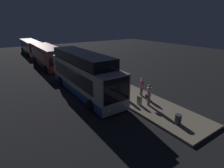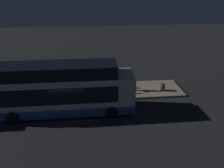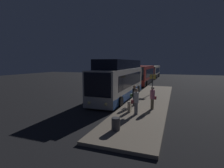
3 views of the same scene
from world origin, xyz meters
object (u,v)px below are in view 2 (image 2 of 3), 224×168
(passenger_waiting, at_px, (129,80))
(passenger_with_bags, at_px, (109,78))
(bus_lead, at_px, (60,92))
(passenger_boarding, at_px, (102,85))
(sign_post, at_px, (34,80))
(trash_bin, at_px, (162,87))
(suitcase, at_px, (125,89))

(passenger_waiting, relative_size, passenger_with_bags, 1.05)
(bus_lead, xyz_separation_m, passenger_with_bags, (3.97, 3.81, -0.65))
(passenger_boarding, bearing_deg, sign_post, 6.67)
(sign_post, bearing_deg, trash_bin, -2.01)
(suitcase, bearing_deg, sign_post, 175.74)
(suitcase, height_order, sign_post, sign_post)
(passenger_waiting, height_order, passenger_with_bags, passenger_waiting)
(passenger_boarding, bearing_deg, suitcase, -162.46)
(passenger_waiting, bearing_deg, trash_bin, 159.94)
(passenger_waiting, xyz_separation_m, suitcase, (-0.47, -0.54, -0.60))
(bus_lead, height_order, suitcase, bus_lead)
(trash_bin, bearing_deg, sign_post, 177.99)
(passenger_with_bags, xyz_separation_m, sign_post, (-6.52, -0.83, 0.48))
(passenger_boarding, relative_size, suitcase, 1.64)
(passenger_waiting, relative_size, suitcase, 1.78)
(passenger_boarding, distance_m, suitcase, 2.04)
(bus_lead, height_order, sign_post, bus_lead)
(suitcase, bearing_deg, passenger_with_bags, 132.49)
(suitcase, bearing_deg, trash_bin, 2.96)
(bus_lead, distance_m, passenger_with_bags, 5.54)
(passenger_boarding, distance_m, passenger_with_bags, 1.69)
(bus_lead, xyz_separation_m, sign_post, (-2.55, 2.98, -0.18))
(passenger_waiting, relative_size, trash_bin, 2.73)
(passenger_waiting, height_order, trash_bin, passenger_waiting)
(bus_lead, bearing_deg, passenger_boarding, 34.58)
(bus_lead, relative_size, passenger_boarding, 6.65)
(bus_lead, height_order, trash_bin, bus_lead)
(passenger_waiting, bearing_deg, sign_post, -13.63)
(sign_post, distance_m, trash_bin, 11.40)
(passenger_boarding, relative_size, passenger_with_bags, 0.97)
(suitcase, xyz_separation_m, sign_post, (-7.81, 0.58, 1.02))
(bus_lead, distance_m, sign_post, 3.93)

